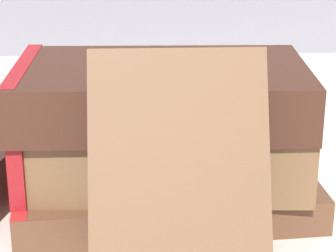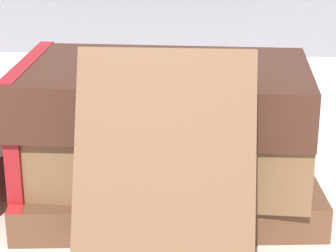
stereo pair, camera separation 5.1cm
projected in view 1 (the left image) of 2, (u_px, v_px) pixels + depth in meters
The scene contains 7 objects.
ground_plane at pixel (124, 205), 0.59m from camera, with size 3.00×3.00×0.00m, color silver.
book_flat_bottom at pixel (159, 190), 0.58m from camera, with size 0.25×0.16×0.03m.
book_flat_middle at pixel (157, 147), 0.57m from camera, with size 0.23×0.14×0.05m.
book_flat_top at pixel (154, 93), 0.55m from camera, with size 0.23×0.14×0.04m.
book_leaning_front at pixel (179, 184), 0.46m from camera, with size 0.12×0.09×0.16m.
pocket_watch at pixel (216, 64), 0.53m from camera, with size 0.05×0.05×0.01m.
reading_glasses at pixel (123, 135), 0.74m from camera, with size 0.11×0.08×0.00m.
Camera 1 is at (0.01, -0.53, 0.27)m, focal length 75.00 mm.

